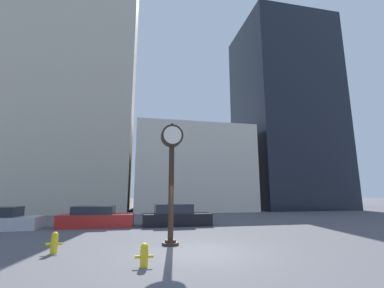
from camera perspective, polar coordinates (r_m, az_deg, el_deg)
ground_plane at (r=10.35m, az=1.43°, el=-22.84°), size 200.00×200.00×0.00m
building_tall_tower at (r=39.66m, az=-24.35°, el=18.39°), size 15.54×12.00×41.76m
building_storefront_row at (r=34.67m, az=-0.56°, el=-5.83°), size 14.23×12.00×10.35m
building_glass_modern at (r=41.81m, az=19.73°, el=6.31°), size 12.62×12.00×28.03m
street_clock at (r=11.48m, az=-4.57°, el=-4.25°), size 0.98×0.71×5.31m
car_red at (r=18.34m, az=-20.47°, el=-15.15°), size 4.64×2.07×1.33m
car_black at (r=18.03m, az=-3.59°, el=-15.77°), size 4.55×1.81×1.43m
fire_hydrant_near at (r=11.18m, az=-28.27°, el=-18.71°), size 0.55×0.24×0.76m
fire_hydrant_far at (r=8.46m, az=-10.58°, el=-23.02°), size 0.55×0.24×0.68m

